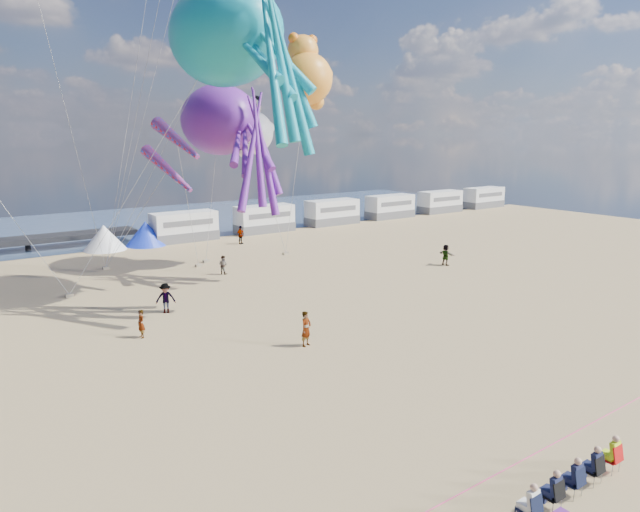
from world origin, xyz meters
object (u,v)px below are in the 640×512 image
Objects in this scene: windsock_right at (168,170)px; sandbag_d at (199,265)px; motorhome_0 at (184,227)px; motorhome_5 at (484,197)px; motorhome_3 at (390,207)px; beachgoer_4 at (446,255)px; tent_blue at (146,233)px; kite_octopus_teal at (225,34)px; sandbag_c at (286,253)px; kite_octopus_purple at (219,120)px; kite_panda at (252,132)px; beachgoer_1 at (223,265)px; beachgoer_3 at (240,235)px; motorhome_2 at (332,212)px; motorhome_1 at (264,219)px; kite_teddy_orange at (307,79)px; sandbag_e at (106,268)px; spectator_row at (573,476)px; motorhome_4 at (440,202)px; standing_person at (306,329)px; windsock_mid at (177,140)px; tent_white at (104,238)px; beachgoer_2 at (166,298)px; sandbag_b at (206,261)px; beachgoer_5 at (141,324)px; sandbag_a at (69,295)px.

sandbag_d is at bearing 33.07° from windsock_right.
motorhome_5 is (47.50, 0.00, 0.00)m from motorhome_0.
beachgoer_4 is at bearing -122.90° from motorhome_3.
kite_octopus_teal is (-0.55, -19.63, 15.91)m from tent_blue.
motorhome_5 is 44.37m from sandbag_c.
kite_panda is (2.07, -1.65, -0.97)m from kite_octopus_purple.
kite_octopus_teal is (-1.39, -4.36, 16.37)m from beachgoer_1.
motorhome_5 is at bearing 0.00° from tent_blue.
kite_octopus_purple reaches higher than beachgoer_3.
motorhome_2 is 26.92m from beachgoer_1.
motorhome_1 is 0.95× the size of kite_teddy_orange.
spectator_row is at bearing -85.53° from sandbag_e.
motorhome_2 is 3.59× the size of beachgoer_3.
motorhome_2 is at bearing 57.47° from kite_teddy_orange.
motorhome_3 is 13.20× the size of sandbag_e.
motorhome_2 is 34.41m from kite_octopus_teal.
beachgoer_4 is (-15.07, -23.30, -0.63)m from motorhome_3.
motorhome_0 is 1.13× the size of kite_panda.
kite_octopus_purple is (-39.62, -12.30, 10.38)m from motorhome_4.
standing_person is at bearing -129.92° from kite_panda.
standing_person is at bearing -99.26° from windsock_mid.
spectator_row is (-45.18, -46.99, -0.85)m from motorhome_4.
windsock_right is (-55.01, -16.01, 6.83)m from motorhome_5.
motorhome_5 is 55.50m from tent_white.
spectator_row is 3.28× the size of beachgoer_2.
motorhome_4 is 54.89m from standing_person.
kite_panda is 1.04× the size of windsock_right.
beachgoer_2 reaches higher than sandbag_b.
beachgoer_4 is 14.35m from sandbag_c.
tent_white is 31.96m from standing_person.
kite_teddy_orange is at bearing -95.87° from sandbag_c.
motorhome_1 is 12.86m from sandbag_c.
sandbag_c is (-42.73, -11.88, -1.39)m from motorhome_5.
windsock_right is at bearing 69.89° from beachgoer_1.
motorhome_1 reaches higher than beachgoer_2.
beachgoer_2 is at bearing -122.85° from sandbag_d.
motorhome_5 is 52.92m from beachgoer_1.
motorhome_0 is at bearing 58.28° from standing_person.
motorhome_1 is 1.00× the size of motorhome_4.
beachgoer_4 reaches higher than beachgoer_5.
sandbag_d is at bearing 161.30° from kite_teddy_orange.
windsock_mid is at bearing -159.72° from motorhome_4.
windsock_right is at bearing -160.61° from motorhome_4.
standing_person is at bearing -119.66° from sandbag_c.
motorhome_3 is 3.59× the size of beachgoer_3.
motorhome_4 is at bearing 16.03° from sandbag_a.
standing_person is 9.01m from beachgoer_5.
motorhome_3 is 59.01m from spectator_row.
beachgoer_4 is (16.59, -8.03, 0.13)m from beachgoer_1.
beachgoer_2 is (-6.48, -22.27, -0.27)m from tent_blue.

